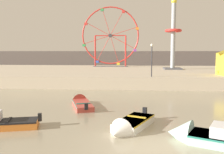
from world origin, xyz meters
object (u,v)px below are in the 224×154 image
motorboat_faded_red (81,103)px  drop_tower_steel_tower (173,38)px  motorboat_seafoam (214,138)px  promenade_lamp_near (152,55)px  ferris_wheel_red_frame (110,37)px  motorboat_white_red_stripe (128,126)px

motorboat_faded_red → drop_tower_steel_tower: drop_tower_steel_tower is taller
motorboat_seafoam → drop_tower_steel_tower: drop_tower_steel_tower is taller
motorboat_seafoam → promenade_lamp_near: 17.53m
motorboat_seafoam → ferris_wheel_red_frame: (-8.12, 36.22, 6.80)m
ferris_wheel_red_frame → promenade_lamp_near: size_ratio=3.01×
motorboat_faded_red → motorboat_seafoam: size_ratio=0.83×
drop_tower_steel_tower → promenade_lamp_near: drop_tower_steel_tower is taller
motorboat_faded_red → ferris_wheel_red_frame: (-0.25, 28.48, 6.90)m
promenade_lamp_near → motorboat_seafoam: bearing=-84.5°
motorboat_seafoam → drop_tower_steel_tower: (2.66, 29.79, 6.13)m
motorboat_faded_red → promenade_lamp_near: (6.22, 9.34, 3.67)m
ferris_wheel_red_frame → promenade_lamp_near: 20.46m
promenade_lamp_near → ferris_wheel_red_frame: bearing=108.7°
promenade_lamp_near → drop_tower_steel_tower: bearing=71.3°
motorboat_faded_red → drop_tower_steel_tower: bearing=-45.1°
drop_tower_steel_tower → motorboat_white_red_stripe: bearing=-103.3°
motorboat_seafoam → ferris_wheel_red_frame: 37.74m
motorboat_white_red_stripe → ferris_wheel_red_frame: (-4.14, 34.54, 6.85)m
motorboat_faded_red → drop_tower_steel_tower: (10.52, 22.05, 6.23)m
motorboat_white_red_stripe → drop_tower_steel_tower: (6.64, 28.12, 6.18)m
promenade_lamp_near → motorboat_white_red_stripe: bearing=-98.6°
motorboat_white_red_stripe → ferris_wheel_red_frame: ferris_wheel_red_frame is taller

